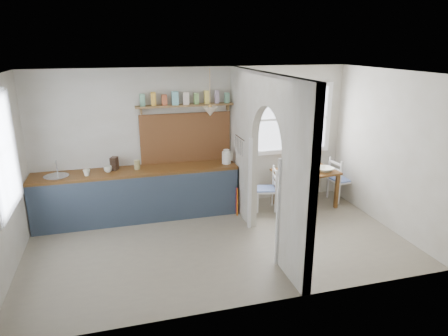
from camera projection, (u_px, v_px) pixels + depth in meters
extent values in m
cube|color=#736A5A|center=(219.00, 243.00, 6.25)|extent=(5.80, 3.20, 0.01)
cube|color=beige|center=(218.00, 73.00, 5.47)|extent=(5.80, 3.20, 0.01)
cube|color=beige|center=(197.00, 139.00, 7.33)|extent=(5.80, 0.01, 2.60)
cube|color=beige|center=(256.00, 204.00, 4.39)|extent=(5.80, 0.01, 2.60)
cube|color=beige|center=(1.00, 181.00, 5.13)|extent=(0.01, 3.20, 2.60)
cube|color=beige|center=(388.00, 150.00, 6.59)|extent=(0.01, 3.20, 2.60)
cube|color=beige|center=(298.00, 186.00, 4.93)|extent=(0.12, 0.80, 2.60)
cube|color=beige|center=(243.00, 145.00, 6.96)|extent=(0.12, 1.20, 2.60)
cube|color=beige|center=(270.00, 111.00, 5.62)|extent=(0.12, 1.20, 1.05)
cube|color=brown|center=(137.00, 171.00, 6.90)|extent=(3.50, 0.60, 0.05)
cube|color=#404F65|center=(140.00, 201.00, 6.77)|extent=(3.50, 0.03, 0.85)
cube|color=#352417|center=(138.00, 194.00, 7.08)|extent=(3.46, 0.45, 0.85)
cylinder|color=silver|center=(56.00, 177.00, 6.56)|extent=(0.40, 0.40, 0.02)
cube|color=brown|center=(186.00, 138.00, 7.24)|extent=(1.65, 0.03, 0.90)
cube|color=brown|center=(186.00, 105.00, 6.98)|extent=(1.75, 0.20, 0.03)
cube|color=#578F6D|center=(142.00, 101.00, 6.76)|extent=(0.09, 0.09, 0.18)
cube|color=gold|center=(153.00, 100.00, 6.81)|extent=(0.09, 0.09, 0.18)
cube|color=#9F4421|center=(164.00, 100.00, 6.86)|extent=(0.09, 0.09, 0.18)
cube|color=#62A8AD|center=(175.00, 100.00, 6.90)|extent=(0.09, 0.09, 0.18)
cube|color=beige|center=(186.00, 99.00, 6.95)|extent=(0.09, 0.09, 0.18)
cube|color=#6DA450|center=(196.00, 99.00, 7.00)|extent=(0.09, 0.09, 0.18)
cube|color=#E2C346|center=(207.00, 99.00, 7.05)|extent=(0.09, 0.09, 0.18)
cube|color=gray|center=(217.00, 98.00, 7.09)|extent=(0.09, 0.09, 0.18)
cube|color=#578F6D|center=(227.00, 98.00, 7.14)|extent=(0.09, 0.09, 0.18)
cone|color=#F2E0C2|center=(210.00, 111.00, 6.78)|extent=(0.26, 0.26, 0.16)
cylinder|color=silver|center=(240.00, 138.00, 6.80)|extent=(0.02, 0.50, 0.02)
imported|color=silver|center=(87.00, 173.00, 6.57)|extent=(0.13, 0.13, 0.10)
imported|color=beige|center=(108.00, 169.00, 6.75)|extent=(0.18, 0.18, 0.11)
cube|color=#352417|center=(114.00, 164.00, 6.86)|extent=(0.15, 0.17, 0.23)
cylinder|color=tan|center=(137.00, 165.00, 6.90)|extent=(0.12, 0.12, 0.16)
cube|color=#A81A67|center=(236.00, 200.00, 7.21)|extent=(0.02, 0.03, 0.49)
cube|color=orange|center=(237.00, 203.00, 7.17)|extent=(0.02, 0.03, 0.54)
imported|color=silver|center=(324.00, 169.00, 7.43)|extent=(0.38, 0.38, 0.08)
imported|color=#609B67|center=(301.00, 171.00, 7.32)|extent=(0.12, 0.12, 0.09)
cylinder|color=black|center=(290.00, 173.00, 7.31)|extent=(0.18, 0.18, 0.01)
imported|color=#40254F|center=(300.00, 162.00, 7.65)|extent=(0.23, 0.23, 0.20)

